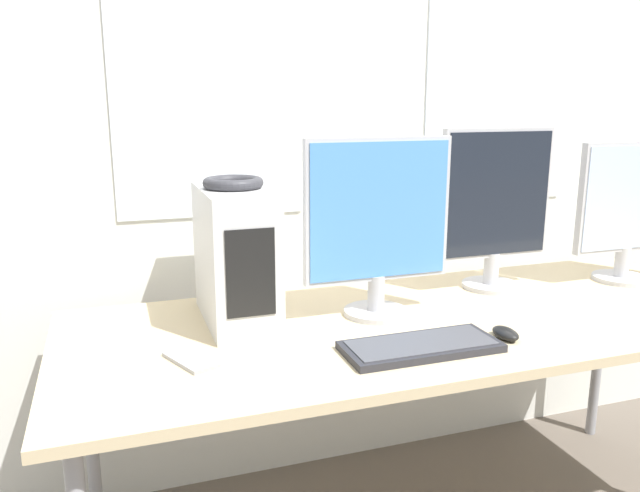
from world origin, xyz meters
The scene contains 10 objects.
wall_back centered at (0.00, 0.96, 1.35)m, with size 8.00×0.07×2.70m.
desk centered at (0.00, 0.42, 0.70)m, with size 2.14×0.83×0.75m.
pc_tower centered at (-0.55, 0.58, 0.94)m, with size 0.19×0.40×0.39m.
headphones centered at (-0.55, 0.58, 1.16)m, with size 0.17×0.17×0.03m.
monitor_main centered at (-0.14, 0.49, 1.03)m, with size 0.45×0.19×0.53m.
monitor_right_near centered at (0.35, 0.61, 1.04)m, with size 0.41×0.19×0.55m.
monitor_right_far centered at (0.84, 0.54, 1.01)m, with size 0.43×0.19×0.49m.
keyboard centered at (-0.14, 0.19, 0.76)m, with size 0.41×0.17×0.02m.
mouse centered at (0.11, 0.19, 0.76)m, with size 0.05×0.09×0.03m.
cell_phone centered at (-0.72, 0.31, 0.75)m, with size 0.13×0.17×0.01m.
Camera 1 is at (-0.88, -1.15, 1.38)m, focal length 35.00 mm.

